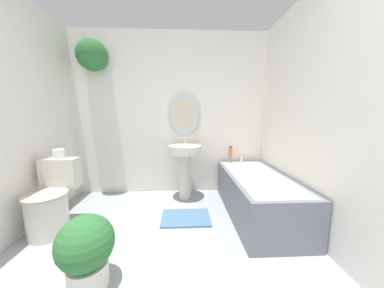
{
  "coord_description": "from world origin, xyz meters",
  "views": [
    {
      "loc": [
        0.18,
        -0.29,
        1.18
      ],
      "look_at": [
        0.28,
        1.64,
        0.9
      ],
      "focal_mm": 18.0,
      "sensor_mm": 36.0,
      "label": 1
    }
  ],
  "objects_px": {
    "pedestal_sink": "(185,162)",
    "shampoo_bottle": "(231,152)",
    "bathtub": "(257,194)",
    "potted_plant": "(86,249)",
    "toilet_paper_roll": "(59,154)",
    "toilet": "(51,202)"
  },
  "relations": [
    {
      "from": "toilet",
      "to": "toilet_paper_roll",
      "type": "distance_m",
      "value": 0.51
    },
    {
      "from": "pedestal_sink",
      "to": "toilet_paper_roll",
      "type": "height_order",
      "value": "pedestal_sink"
    },
    {
      "from": "bathtub",
      "to": "toilet_paper_roll",
      "type": "xyz_separation_m",
      "value": [
        -2.23,
        -0.04,
        0.52
      ]
    },
    {
      "from": "pedestal_sink",
      "to": "potted_plant",
      "type": "distance_m",
      "value": 1.62
    },
    {
      "from": "pedestal_sink",
      "to": "potted_plant",
      "type": "relative_size",
      "value": 1.67
    },
    {
      "from": "bathtub",
      "to": "potted_plant",
      "type": "relative_size",
      "value": 2.79
    },
    {
      "from": "toilet",
      "to": "toilet_paper_roll",
      "type": "xyz_separation_m",
      "value": [
        0.0,
        0.19,
        0.47
      ]
    },
    {
      "from": "toilet",
      "to": "potted_plant",
      "type": "distance_m",
      "value": 0.98
    },
    {
      "from": "bathtub",
      "to": "shampoo_bottle",
      "type": "bearing_deg",
      "value": 104.5
    },
    {
      "from": "pedestal_sink",
      "to": "bathtub",
      "type": "xyz_separation_m",
      "value": [
        0.85,
        -0.51,
        -0.28
      ]
    },
    {
      "from": "toilet",
      "to": "pedestal_sink",
      "type": "relative_size",
      "value": 0.83
    },
    {
      "from": "pedestal_sink",
      "to": "bathtub",
      "type": "height_order",
      "value": "pedestal_sink"
    },
    {
      "from": "shampoo_bottle",
      "to": "potted_plant",
      "type": "distance_m",
      "value": 2.13
    },
    {
      "from": "bathtub",
      "to": "potted_plant",
      "type": "distance_m",
      "value": 1.8
    },
    {
      "from": "toilet",
      "to": "toilet_paper_roll",
      "type": "relative_size",
      "value": 6.58
    },
    {
      "from": "potted_plant",
      "to": "toilet_paper_roll",
      "type": "distance_m",
      "value": 1.23
    },
    {
      "from": "pedestal_sink",
      "to": "toilet_paper_roll",
      "type": "relative_size",
      "value": 7.92
    },
    {
      "from": "shampoo_bottle",
      "to": "toilet_paper_roll",
      "type": "xyz_separation_m",
      "value": [
        -2.06,
        -0.69,
        0.13
      ]
    },
    {
      "from": "pedestal_sink",
      "to": "toilet_paper_roll",
      "type": "bearing_deg",
      "value": -158.27
    },
    {
      "from": "pedestal_sink",
      "to": "bathtub",
      "type": "bearing_deg",
      "value": -30.68
    },
    {
      "from": "bathtub",
      "to": "shampoo_bottle",
      "type": "height_order",
      "value": "shampoo_bottle"
    },
    {
      "from": "pedestal_sink",
      "to": "shampoo_bottle",
      "type": "relative_size",
      "value": 5.05
    }
  ]
}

